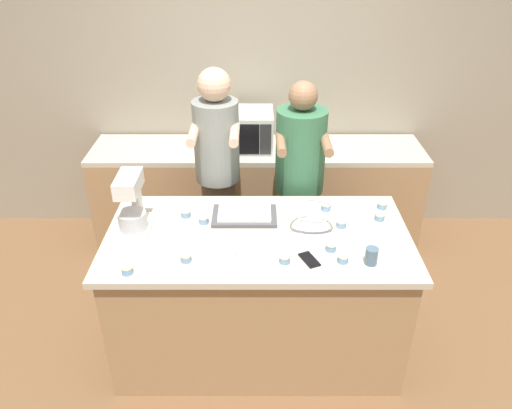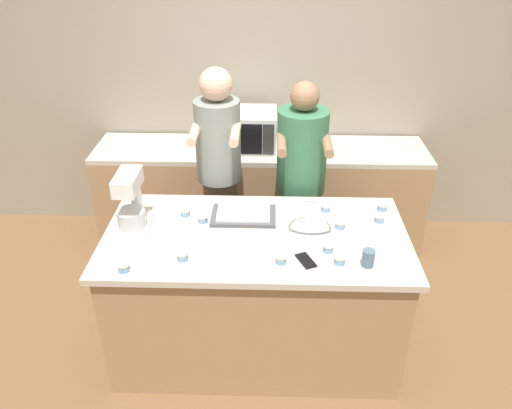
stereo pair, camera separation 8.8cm
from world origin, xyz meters
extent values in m
plane|color=brown|center=(0.00, 0.00, 0.00)|extent=(16.00, 16.00, 0.00)
cube|color=gray|center=(0.00, 1.70, 1.35)|extent=(10.00, 0.06, 2.70)
cube|color=#A87F56|center=(0.00, 0.00, 0.44)|extent=(1.78, 0.89, 0.87)
cube|color=beige|center=(0.00, 0.00, 0.89)|extent=(1.85, 0.95, 0.04)
cube|color=#A87F56|center=(0.00, 1.35, 0.43)|extent=(2.80, 0.60, 0.86)
cube|color=beige|center=(0.00, 1.35, 0.88)|extent=(2.80, 0.60, 0.04)
cylinder|color=brown|center=(-0.29, 0.74, 0.46)|extent=(0.25, 0.25, 0.92)
cylinder|color=gray|center=(-0.29, 0.74, 1.21)|extent=(0.32, 0.32, 0.59)
sphere|color=#DBB293|center=(-0.29, 0.74, 1.62)|extent=(0.23, 0.23, 0.23)
cylinder|color=#DBB293|center=(-0.43, 0.57, 1.34)|extent=(0.06, 0.34, 0.06)
cylinder|color=#DBB293|center=(-0.15, 0.57, 1.34)|extent=(0.06, 0.34, 0.06)
cylinder|color=#33384C|center=(0.31, 0.74, 0.41)|extent=(0.28, 0.28, 0.83)
cylinder|color=#38704C|center=(0.31, 0.74, 1.14)|extent=(0.36, 0.36, 0.61)
sphere|color=#936B4C|center=(0.31, 0.74, 1.54)|extent=(0.20, 0.20, 0.20)
cylinder|color=#936B4C|center=(0.16, 0.57, 1.27)|extent=(0.06, 0.34, 0.06)
cylinder|color=#936B4C|center=(0.46, 0.57, 1.27)|extent=(0.06, 0.34, 0.06)
cube|color=white|center=(-0.76, 0.06, 0.93)|extent=(0.20, 0.30, 0.03)
cylinder|color=white|center=(-0.76, 0.17, 1.07)|extent=(0.07, 0.07, 0.24)
cube|color=white|center=(-0.76, 0.04, 1.24)|extent=(0.13, 0.26, 0.10)
cylinder|color=#BCBCC1|center=(-0.76, 0.02, 1.00)|extent=(0.17, 0.17, 0.11)
cone|color=#BCBCC1|center=(0.33, 0.02, 0.99)|extent=(0.26, 0.26, 0.16)
torus|color=#BCBCC1|center=(0.33, 0.02, 1.07)|extent=(0.27, 0.27, 0.01)
cube|color=#4C4C51|center=(-0.08, 0.19, 0.93)|extent=(0.41, 0.26, 0.02)
cube|color=white|center=(-0.08, 0.19, 0.95)|extent=(0.34, 0.21, 0.02)
cube|color=silver|center=(-0.10, 1.35, 1.06)|extent=(0.45, 0.40, 0.32)
cube|color=black|center=(-0.14, 1.14, 1.06)|extent=(0.31, 0.01, 0.26)
cube|color=#2D2D2D|center=(0.07, 1.14, 1.06)|extent=(0.09, 0.01, 0.26)
cube|color=black|center=(0.29, -0.27, 0.92)|extent=(0.12, 0.16, 0.01)
cube|color=black|center=(0.29, -0.27, 0.92)|extent=(0.11, 0.14, 0.00)
cylinder|color=slate|center=(0.63, -0.30, 0.96)|extent=(0.07, 0.07, 0.10)
cylinder|color=white|center=(-0.19, -0.31, 0.92)|extent=(0.19, 0.19, 0.02)
cube|color=#BCBCC1|center=(-0.06, -0.20, 0.92)|extent=(0.13, 0.08, 0.01)
cube|color=black|center=(-0.15, -0.25, 0.92)|extent=(0.08, 0.05, 0.01)
cylinder|color=#759EC6|center=(0.47, -0.28, 0.93)|extent=(0.06, 0.06, 0.03)
ellipsoid|color=beige|center=(0.47, -0.28, 0.96)|extent=(0.06, 0.06, 0.04)
cylinder|color=#759EC6|center=(-0.34, 0.13, 0.93)|extent=(0.06, 0.06, 0.03)
ellipsoid|color=beige|center=(-0.34, 0.13, 0.96)|extent=(0.06, 0.06, 0.04)
cylinder|color=#759EC6|center=(0.78, 0.16, 0.93)|extent=(0.06, 0.06, 0.03)
ellipsoid|color=beige|center=(0.78, 0.16, 0.96)|extent=(0.06, 0.06, 0.04)
cylinder|color=#759EC6|center=(0.45, 0.29, 0.93)|extent=(0.06, 0.06, 0.03)
ellipsoid|color=beige|center=(0.45, 0.29, 0.96)|extent=(0.06, 0.06, 0.04)
cylinder|color=#759EC6|center=(-0.46, 0.20, 0.93)|extent=(0.06, 0.06, 0.03)
ellipsoid|color=beige|center=(-0.46, 0.20, 0.96)|extent=(0.06, 0.06, 0.04)
cylinder|color=#759EC6|center=(0.42, -0.17, 0.93)|extent=(0.06, 0.06, 0.03)
ellipsoid|color=beige|center=(0.42, -0.17, 0.96)|extent=(0.06, 0.06, 0.04)
cylinder|color=#759EC6|center=(0.15, -0.29, 0.93)|extent=(0.06, 0.06, 0.03)
ellipsoid|color=beige|center=(0.15, -0.29, 0.96)|extent=(0.06, 0.06, 0.04)
cylinder|color=#759EC6|center=(-0.40, -0.27, 0.93)|extent=(0.06, 0.06, 0.03)
ellipsoid|color=beige|center=(-0.40, -0.27, 0.96)|extent=(0.06, 0.06, 0.04)
cylinder|color=#759EC6|center=(0.52, 0.08, 0.93)|extent=(0.06, 0.06, 0.03)
ellipsoid|color=beige|center=(0.52, 0.08, 0.96)|extent=(0.06, 0.06, 0.04)
cylinder|color=#759EC6|center=(-0.71, -0.39, 0.93)|extent=(0.06, 0.06, 0.03)
ellipsoid|color=beige|center=(-0.71, -0.39, 0.96)|extent=(0.06, 0.06, 0.04)
cylinder|color=#759EC6|center=(-0.79, 0.25, 0.93)|extent=(0.06, 0.06, 0.03)
ellipsoid|color=beige|center=(-0.79, 0.25, 0.96)|extent=(0.06, 0.06, 0.04)
cylinder|color=#759EC6|center=(0.82, 0.31, 0.93)|extent=(0.06, 0.06, 0.03)
ellipsoid|color=beige|center=(0.82, 0.31, 0.96)|extent=(0.06, 0.06, 0.04)
camera|label=1|loc=(-0.01, -2.53, 2.59)|focal=35.00mm
camera|label=2|loc=(0.08, -2.53, 2.59)|focal=35.00mm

